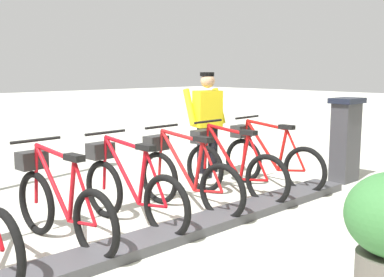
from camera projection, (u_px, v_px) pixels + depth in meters
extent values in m
plane|color=beige|center=(150.00, 246.00, 4.65)|extent=(60.00, 60.00, 0.00)
cube|color=#47474C|center=(150.00, 241.00, 4.64)|extent=(0.44, 6.59, 0.10)
cube|color=#38383D|center=(345.00, 143.00, 7.22)|extent=(0.28, 0.44, 1.20)
cube|color=#194C8C|center=(337.00, 119.00, 7.28)|extent=(0.03, 0.30, 0.40)
cube|color=black|center=(347.00, 101.00, 7.13)|extent=(0.36, 0.52, 0.08)
torus|color=black|center=(305.00, 171.00, 6.48)|extent=(0.67, 0.10, 0.67)
torus|color=black|center=(243.00, 161.00, 7.19)|extent=(0.67, 0.10, 0.67)
cylinder|color=red|center=(262.00, 145.00, 6.92)|extent=(0.60, 0.07, 0.70)
cylinder|color=red|center=(282.00, 150.00, 6.69)|extent=(0.17, 0.05, 0.61)
cylinder|color=red|center=(266.00, 125.00, 6.83)|extent=(0.69, 0.08, 0.11)
cylinder|color=red|center=(291.00, 170.00, 6.63)|extent=(0.43, 0.05, 0.09)
cylinder|color=red|center=(296.00, 150.00, 6.54)|extent=(0.33, 0.05, 0.56)
cylinder|color=red|center=(245.00, 141.00, 7.13)|extent=(0.10, 0.04, 0.62)
cube|color=black|center=(287.00, 127.00, 6.60)|extent=(0.22, 0.11, 0.06)
cylinder|color=black|center=(247.00, 117.00, 7.05)|extent=(0.06, 0.54, 0.03)
cube|color=#2D2D2D|center=(241.00, 131.00, 7.16)|extent=(0.21, 0.29, 0.18)
torus|color=black|center=(267.00, 181.00, 5.91)|extent=(0.67, 0.10, 0.67)
torus|color=black|center=(205.00, 168.00, 6.63)|extent=(0.67, 0.10, 0.67)
cylinder|color=red|center=(224.00, 152.00, 6.35)|extent=(0.60, 0.07, 0.70)
cylinder|color=red|center=(244.00, 157.00, 6.12)|extent=(0.17, 0.05, 0.61)
cylinder|color=red|center=(228.00, 130.00, 6.27)|extent=(0.69, 0.08, 0.11)
cylinder|color=red|center=(254.00, 180.00, 6.06)|extent=(0.43, 0.05, 0.09)
cylinder|color=red|center=(258.00, 157.00, 5.98)|extent=(0.33, 0.05, 0.56)
cylinder|color=red|center=(206.00, 147.00, 6.56)|extent=(0.10, 0.04, 0.62)
cube|color=black|center=(249.00, 133.00, 6.04)|extent=(0.22, 0.11, 0.06)
cylinder|color=black|center=(208.00, 121.00, 6.49)|extent=(0.06, 0.54, 0.03)
cube|color=#2D2D2D|center=(202.00, 137.00, 6.60)|extent=(0.21, 0.29, 0.18)
torus|color=black|center=(222.00, 192.00, 5.35)|extent=(0.67, 0.10, 0.67)
torus|color=black|center=(159.00, 178.00, 6.06)|extent=(0.67, 0.10, 0.67)
cylinder|color=red|center=(178.00, 160.00, 5.79)|extent=(0.60, 0.07, 0.70)
cylinder|color=red|center=(199.00, 167.00, 5.56)|extent=(0.17, 0.05, 0.61)
cylinder|color=red|center=(181.00, 136.00, 5.70)|extent=(0.69, 0.08, 0.11)
cylinder|color=red|center=(208.00, 191.00, 5.49)|extent=(0.43, 0.05, 0.09)
cylinder|color=red|center=(212.00, 167.00, 5.41)|extent=(0.33, 0.05, 0.56)
cylinder|color=red|center=(160.00, 154.00, 6.00)|extent=(0.10, 0.04, 0.62)
cube|color=black|center=(202.00, 139.00, 5.47)|extent=(0.22, 0.11, 0.06)
cylinder|color=black|center=(162.00, 126.00, 5.92)|extent=(0.06, 0.54, 0.03)
cube|color=#2D2D2D|center=(156.00, 143.00, 6.03)|extent=(0.21, 0.29, 0.18)
torus|color=black|center=(166.00, 207.00, 4.78)|extent=(0.67, 0.10, 0.67)
torus|color=black|center=(104.00, 189.00, 5.50)|extent=(0.67, 0.10, 0.67)
cylinder|color=red|center=(122.00, 170.00, 5.22)|extent=(0.60, 0.07, 0.70)
cylinder|color=red|center=(142.00, 178.00, 4.99)|extent=(0.17, 0.05, 0.61)
cylinder|color=red|center=(125.00, 143.00, 5.14)|extent=(0.69, 0.08, 0.11)
cylinder|color=red|center=(152.00, 206.00, 4.93)|extent=(0.43, 0.05, 0.09)
cylinder|color=red|center=(156.00, 178.00, 4.84)|extent=(0.33, 0.05, 0.56)
cylinder|color=red|center=(105.00, 163.00, 5.43)|extent=(0.10, 0.04, 0.62)
cube|color=black|center=(146.00, 147.00, 4.90)|extent=(0.22, 0.11, 0.06)
cylinder|color=black|center=(106.00, 133.00, 5.36)|extent=(0.06, 0.54, 0.03)
cube|color=#2D2D2D|center=(100.00, 151.00, 5.46)|extent=(0.21, 0.29, 0.18)
torus|color=black|center=(96.00, 226.00, 4.22)|extent=(0.67, 0.10, 0.67)
torus|color=black|center=(36.00, 203.00, 4.93)|extent=(0.67, 0.10, 0.67)
cylinder|color=red|center=(52.00, 182.00, 4.66)|extent=(0.60, 0.07, 0.70)
cylinder|color=red|center=(72.00, 192.00, 4.43)|extent=(0.17, 0.05, 0.61)
cylinder|color=red|center=(54.00, 153.00, 4.57)|extent=(0.69, 0.08, 0.11)
cylinder|color=red|center=(82.00, 223.00, 4.36)|extent=(0.43, 0.05, 0.09)
cylinder|color=red|center=(85.00, 193.00, 4.28)|extent=(0.33, 0.05, 0.56)
cylinder|color=red|center=(36.00, 174.00, 4.86)|extent=(0.10, 0.04, 0.62)
cube|color=black|center=(74.00, 158.00, 4.34)|extent=(0.22, 0.11, 0.06)
cylinder|color=black|center=(36.00, 140.00, 4.79)|extent=(0.06, 0.54, 0.03)
cube|color=#2D2D2D|center=(32.00, 160.00, 4.90)|extent=(0.21, 0.29, 0.18)
torus|color=black|center=(3.00, 250.00, 3.65)|extent=(0.67, 0.10, 0.67)
cube|color=white|center=(199.00, 175.00, 7.49)|extent=(0.28, 0.18, 0.10)
cube|color=white|center=(215.00, 175.00, 7.49)|extent=(0.28, 0.18, 0.10)
cylinder|color=black|center=(202.00, 152.00, 7.39)|extent=(0.15, 0.15, 0.82)
cylinder|color=black|center=(213.00, 151.00, 7.48)|extent=(0.15, 0.15, 0.82)
cube|color=yellow|center=(208.00, 109.00, 7.34)|extent=(0.36, 0.46, 0.56)
cylinder|color=yellow|center=(190.00, 107.00, 7.30)|extent=(0.35, 0.19, 0.57)
cylinder|color=yellow|center=(219.00, 106.00, 7.54)|extent=(0.35, 0.19, 0.57)
sphere|color=tan|center=(208.00, 81.00, 7.27)|extent=(0.22, 0.22, 0.22)
cylinder|color=black|center=(207.00, 74.00, 7.28)|extent=(0.22, 0.22, 0.06)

